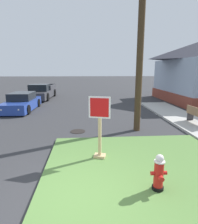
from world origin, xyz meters
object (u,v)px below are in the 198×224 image
at_px(parked_sedan_blue, 22,103).
at_px(utility_pole, 142,18).
at_px(stop_sign, 100,130).
at_px(street_bench, 198,115).
at_px(pickup_truck_charcoal, 41,92).
at_px(fire_hydrant, 159,173).
at_px(manhole_cover, 78,131).

distance_m(parked_sedan_blue, utility_pole, 9.75).
bearing_deg(utility_pole, parked_sedan_blue, 143.52).
xyz_separation_m(stop_sign, street_bench, (5.32, 3.37, -0.43)).
bearing_deg(pickup_truck_charcoal, utility_pole, -57.61).
relative_size(parked_sedan_blue, street_bench, 2.53).
distance_m(fire_hydrant, utility_pole, 6.57).
relative_size(pickup_truck_charcoal, street_bench, 3.35).
relative_size(parked_sedan_blue, utility_pole, 0.44).
bearing_deg(street_bench, stop_sign, -147.60).
relative_size(pickup_truck_charcoal, utility_pole, 0.59).
xyz_separation_m(stop_sign, manhole_cover, (-0.81, 2.92, -1.01)).
bearing_deg(fire_hydrant, pickup_truck_charcoal, 111.36).
relative_size(street_bench, utility_pole, 0.18).
relative_size(manhole_cover, pickup_truck_charcoal, 0.12).
relative_size(fire_hydrant, street_bench, 0.52).
xyz_separation_m(manhole_cover, street_bench, (6.13, 0.46, 0.58)).
distance_m(fire_hydrant, street_bench, 6.58).
height_order(stop_sign, utility_pole, utility_pole).
bearing_deg(stop_sign, manhole_cover, 105.54).
height_order(stop_sign, street_bench, stop_sign).
height_order(manhole_cover, street_bench, street_bench).
height_order(fire_hydrant, stop_sign, stop_sign).
xyz_separation_m(parked_sedan_blue, pickup_truck_charcoal, (0.17, 5.58, 0.08)).
distance_m(manhole_cover, pickup_truck_charcoal, 11.48).
distance_m(street_bench, utility_pole, 5.52).
relative_size(stop_sign, parked_sedan_blue, 0.47).
bearing_deg(stop_sign, parked_sedan_blue, 121.55).
bearing_deg(utility_pole, fire_hydrant, -99.20).
height_order(stop_sign, pickup_truck_charcoal, stop_sign).
xyz_separation_m(fire_hydrant, manhole_cover, (-2.06, 4.72, -0.49)).
relative_size(fire_hydrant, manhole_cover, 1.27).
bearing_deg(utility_pole, manhole_cover, -179.78).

